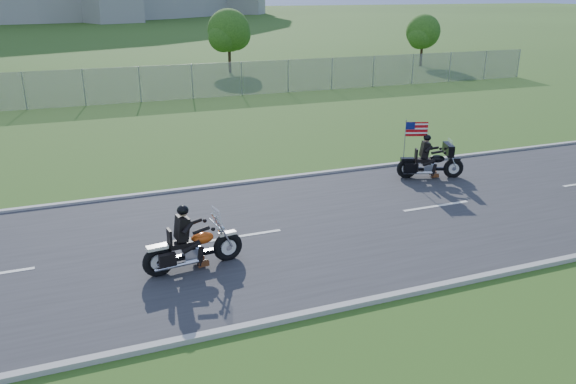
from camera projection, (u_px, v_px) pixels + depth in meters
name	position (u px, v px, depth m)	size (l,w,h in m)	color
ground	(311.00, 227.00, 15.19)	(420.00, 420.00, 0.00)	#2A4616
road	(311.00, 226.00, 15.18)	(120.00, 8.00, 0.04)	#28282B
curb_north	(264.00, 180.00, 18.73)	(120.00, 0.18, 0.12)	#9E9B93
curb_south	(388.00, 297.00, 11.61)	(120.00, 0.18, 0.12)	#9E9B93
fence	(84.00, 87.00, 30.73)	(60.00, 0.03, 2.00)	gray
tree_fence_near	(229.00, 33.00, 42.59)	(3.52, 3.28, 4.75)	#382316
tree_fence_far	(423.00, 33.00, 46.32)	(3.08, 2.87, 4.20)	#382316
motorcycle_lead	(192.00, 249.00, 12.73)	(2.38, 0.75, 1.60)	black
motorcycle_follow	(430.00, 164.00, 18.90)	(2.20, 1.12, 1.90)	black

